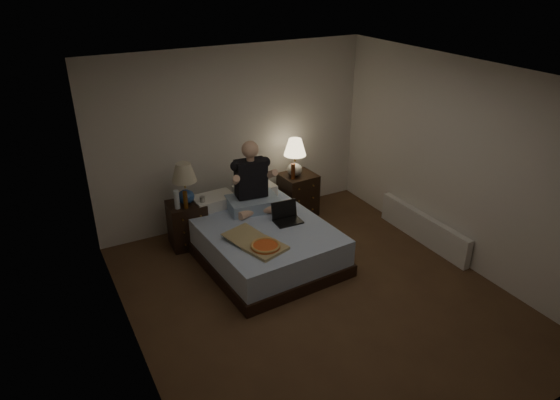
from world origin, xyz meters
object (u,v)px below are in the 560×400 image
soda_can (202,200)px  beer_bottle_right (293,171)px  bed (261,240)px  beer_bottle_left (185,200)px  nightstand_left (188,224)px  lamp_right (295,157)px  laptop (288,214)px  nightstand_right (298,194)px  lamp_left (185,184)px  radiator (423,228)px  pizza_box (266,246)px  person (252,177)px  water_bottle (177,200)px

soda_can → beer_bottle_right: (1.41, 0.10, 0.09)m
bed → soda_can: bearing=125.8°
beer_bottle_left → beer_bottle_right: beer_bottle_right is taller
bed → nightstand_left: nightstand_left is taller
lamp_right → beer_bottle_right: 0.21m
lamp_right → laptop: bearing=-123.9°
bed → lamp_right: size_ratio=3.49×
laptop → nightstand_right: bearing=56.8°
lamp_left → radiator: lamp_left is taller
beer_bottle_right → laptop: size_ratio=0.68×
bed → beer_bottle_right: beer_bottle_right is taller
pizza_box → lamp_right: bearing=32.1°
laptop → bed: bearing=160.9°
radiator → person: bearing=151.1°
water_bottle → lamp_right: bearing=5.3°
nightstand_right → bed: bearing=-144.3°
beer_bottle_left → laptop: 1.32m
nightstand_left → lamp_left: 0.59m
laptop → nightstand_left: bearing=143.0°
nightstand_right → beer_bottle_left: size_ratio=2.78×
beer_bottle_right → beer_bottle_left: bearing=-175.9°
beer_bottle_right → person: person is taller
lamp_right → radiator: lamp_right is taller
laptop → person: bearing=115.4°
person → laptop: person is taller
nightstand_left → beer_bottle_left: (-0.03, -0.13, 0.42)m
water_bottle → laptop: (1.18, -0.80, -0.13)m
beer_bottle_right → nightstand_left: bearing=179.7°
nightstand_left → beer_bottle_left: bearing=-101.2°
lamp_right → pizza_box: (-1.20, -1.42, -0.39)m
bed → laptop: laptop is taller
bed → laptop: size_ratio=5.74×
nightstand_right → pizza_box: nightstand_right is taller
pizza_box → radiator: 2.36m
nightstand_right → person: size_ratio=0.69×
nightstand_left → person: person is taller
radiator → nightstand_left: bearing=153.1°
lamp_left → person: 0.87m
lamp_left → nightstand_left: bearing=-178.2°
lamp_left → lamp_right: bearing=2.9°
lamp_right → person: (-0.87, -0.41, 0.03)m
pizza_box → beer_bottle_right: bearing=32.2°
lamp_left → lamp_right: (1.68, 0.08, 0.03)m
beer_bottle_right → pizza_box: (-1.11, -1.32, -0.23)m
person → laptop: 0.69m
laptop → lamp_left: bearing=142.7°
nightstand_right → soda_can: soda_can is taller
nightstand_left → beer_bottle_left: size_ratio=2.67×
nightstand_right → beer_bottle_right: size_ratio=2.78×
nightstand_left → pizza_box: 1.44m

